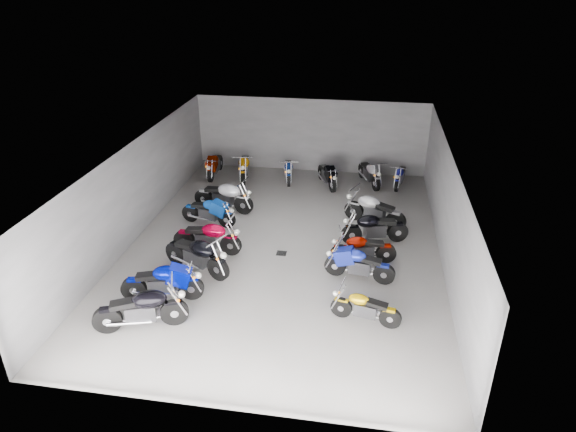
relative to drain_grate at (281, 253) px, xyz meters
name	(u,v)px	position (x,y,z in m)	size (l,w,h in m)	color
ground	(284,246)	(0.00, 0.50, -0.01)	(14.00, 14.00, 0.00)	gray
wall_back	(311,136)	(0.00, 7.50, 1.59)	(10.00, 0.10, 3.20)	gray
wall_left	(134,191)	(-5.00, 0.50, 1.59)	(0.10, 14.00, 3.20)	gray
wall_right	(447,213)	(5.00, 0.50, 1.59)	(0.10, 14.00, 3.20)	gray
ceiling	(284,153)	(0.00, 0.50, 3.21)	(10.00, 14.00, 0.04)	black
drain_grate	(281,253)	(0.00, 0.00, 0.00)	(0.32, 0.32, 0.01)	black
motorcycle_left_a	(142,309)	(-2.82, -4.23, 0.56)	(2.28, 0.97, 1.04)	black
motorcycle_left_b	(163,282)	(-2.75, -2.96, 0.54)	(2.25, 0.61, 1.00)	black
motorcycle_left_c	(197,255)	(-2.28, -1.46, 0.57)	(2.26, 1.11, 1.06)	black
motorcycle_left_d	(208,237)	(-2.32, -0.28, 0.54)	(2.26, 0.47, 0.99)	black
motorcycle_left_e	(209,212)	(-2.87, 1.61, 0.49)	(2.06, 0.57, 0.91)	black
motorcycle_left_f	(224,196)	(-2.64, 2.81, 0.57)	(2.37, 0.68, 1.05)	black
motorcycle_right_b	(365,307)	(2.70, -3.08, 0.44)	(1.83, 0.52, 0.81)	black
motorcycle_right_c	(359,264)	(2.47, -1.09, 0.49)	(2.07, 0.53, 0.92)	black
motorcycle_right_d	(363,249)	(2.55, -0.15, 0.48)	(2.03, 0.55, 0.90)	black
motorcycle_right_e	(374,228)	(2.89, 1.21, 0.53)	(2.20, 0.74, 0.99)	black
motorcycle_right_f	(374,210)	(2.87, 2.53, 0.55)	(2.18, 1.03, 1.01)	black
motorcycle_back_a	(215,165)	(-4.00, 6.14, 0.50)	(0.42, 2.11, 0.93)	black
motorcycle_back_b	(244,167)	(-2.65, 6.06, 0.54)	(0.58, 2.25, 0.99)	black
motorcycle_back_c	(289,170)	(-0.76, 6.14, 0.47)	(0.52, 1.98, 0.87)	black
motorcycle_back_d	(327,175)	(0.93, 5.81, 0.48)	(0.96, 1.92, 0.90)	black
motorcycle_back_e	(370,173)	(2.65, 6.25, 0.50)	(0.97, 2.00, 0.93)	black
motorcycle_back_f	(400,176)	(3.90, 6.27, 0.45)	(0.53, 1.87, 0.83)	black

